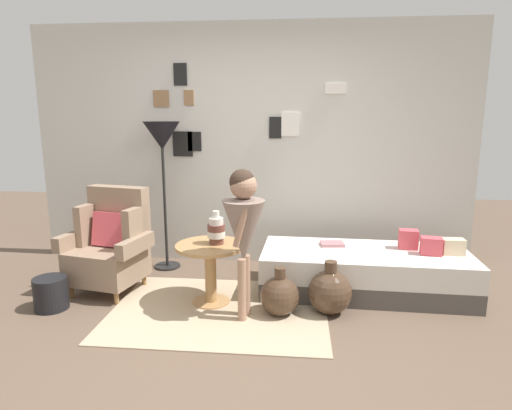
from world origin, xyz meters
TOP-DOWN VIEW (x-y plane):
  - ground_plane at (0.00, 0.00)m, footprint 12.00×12.00m
  - gallery_wall at (-0.00, 1.95)m, footprint 4.80×0.12m
  - rug at (-0.13, 0.58)m, footprint 1.82×1.36m
  - armchair at (-1.23, 0.96)m, footprint 0.84×0.70m
  - daybed at (1.16, 1.11)m, footprint 1.93×0.87m
  - pillow_head at (1.93, 1.09)m, footprint 0.19×0.12m
  - pillow_mid at (1.73, 1.06)m, footprint 0.20×0.15m
  - pillow_back at (1.57, 1.23)m, footprint 0.18×0.14m
  - side_table at (-0.23, 0.73)m, footprint 0.60×0.60m
  - vase_striped at (-0.18, 0.76)m, footprint 0.15×0.15m
  - floor_lamp at (-0.89, 1.60)m, footprint 0.38×0.38m
  - person_child at (0.10, 0.46)m, footprint 0.34×0.34m
  - book_on_daybed at (0.86, 1.26)m, footprint 0.24×0.18m
  - demijohn_near at (0.39, 0.55)m, footprint 0.33×0.33m
  - demijohn_far at (0.80, 0.62)m, footprint 0.37×0.37m
  - magazine_basket at (-1.57, 0.48)m, footprint 0.28×0.28m

SIDE VIEW (x-z plane):
  - ground_plane at x=0.00m, z-range 0.00..0.00m
  - rug at x=-0.13m, z-range 0.00..0.01m
  - magazine_basket at x=-1.57m, z-range 0.00..0.28m
  - demijohn_near at x=0.39m, z-range -0.04..0.37m
  - demijohn_far at x=0.80m, z-range -0.04..0.42m
  - daybed at x=1.16m, z-range 0.00..0.40m
  - side_table at x=-0.23m, z-range 0.12..0.66m
  - book_on_daybed at x=0.86m, z-range 0.40..0.43m
  - armchair at x=-1.23m, z-range -0.05..0.92m
  - pillow_head at x=1.93m, z-range 0.40..0.55m
  - pillow_mid at x=1.73m, z-range 0.40..0.56m
  - pillow_back at x=1.57m, z-range 0.40..0.58m
  - vase_striped at x=-0.18m, z-range 0.52..0.81m
  - person_child at x=0.10m, z-range 0.18..1.41m
  - gallery_wall at x=0.00m, z-range 0.00..2.60m
  - floor_lamp at x=-0.89m, z-range 0.57..2.15m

